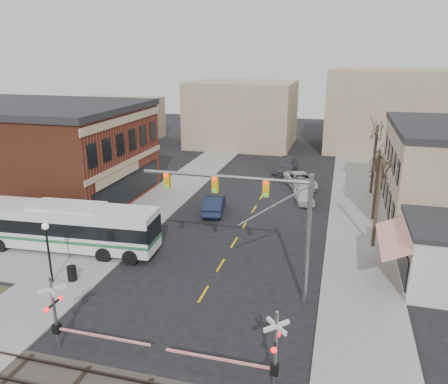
{
  "coord_description": "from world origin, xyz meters",
  "views": [
    {
      "loc": [
        7.46,
        -20.71,
        14.31
      ],
      "look_at": [
        -1.35,
        11.89,
        3.5
      ],
      "focal_mm": 35.0,
      "sensor_mm": 36.0,
      "label": 1
    }
  ],
  "objects_px": {
    "pedestrian_far": "(106,228)",
    "pedestrian_near": "(107,245)",
    "rr_crossing_west": "(62,315)",
    "street_lamp": "(47,240)",
    "rr_crossing_east": "(266,351)",
    "car_b": "(214,205)",
    "car_c": "(300,180)",
    "car_d": "(286,167)",
    "trash_bin": "(72,273)",
    "traffic_signal_mast": "(261,209)",
    "car_a": "(304,196)",
    "transit_bus": "(69,226)"
  },
  "relations": [
    {
      "from": "pedestrian_far",
      "to": "pedestrian_near",
      "type": "bearing_deg",
      "value": -96.55
    },
    {
      "from": "trash_bin",
      "to": "car_c",
      "type": "relative_size",
      "value": 0.17
    },
    {
      "from": "pedestrian_near",
      "to": "car_d",
      "type": "bearing_deg",
      "value": 4.53
    },
    {
      "from": "rr_crossing_east",
      "to": "car_b",
      "type": "bearing_deg",
      "value": 112.03
    },
    {
      "from": "trash_bin",
      "to": "car_c",
      "type": "distance_m",
      "value": 28.02
    },
    {
      "from": "trash_bin",
      "to": "car_a",
      "type": "xyz_separation_m",
      "value": [
        13.15,
        19.99,
        0.1
      ]
    },
    {
      "from": "rr_crossing_east",
      "to": "car_a",
      "type": "bearing_deg",
      "value": 91.43
    },
    {
      "from": "traffic_signal_mast",
      "to": "rr_crossing_east",
      "type": "relative_size",
      "value": 1.8
    },
    {
      "from": "rr_crossing_west",
      "to": "street_lamp",
      "type": "height_order",
      "value": "street_lamp"
    },
    {
      "from": "rr_crossing_west",
      "to": "car_a",
      "type": "bearing_deg",
      "value": 69.88
    },
    {
      "from": "car_a",
      "to": "car_d",
      "type": "relative_size",
      "value": 0.72
    },
    {
      "from": "car_a",
      "to": "pedestrian_near",
      "type": "height_order",
      "value": "pedestrian_near"
    },
    {
      "from": "transit_bus",
      "to": "rr_crossing_east",
      "type": "xyz_separation_m",
      "value": [
        16.68,
        -10.33,
        0.02
      ]
    },
    {
      "from": "pedestrian_near",
      "to": "rr_crossing_west",
      "type": "bearing_deg",
      "value": -137.78
    },
    {
      "from": "transit_bus",
      "to": "car_c",
      "type": "distance_m",
      "value": 25.91
    },
    {
      "from": "street_lamp",
      "to": "car_a",
      "type": "xyz_separation_m",
      "value": [
        14.3,
        20.51,
        -2.35
      ]
    },
    {
      "from": "pedestrian_near",
      "to": "pedestrian_far",
      "type": "bearing_deg",
      "value": 54.36
    },
    {
      "from": "car_a",
      "to": "pedestrian_near",
      "type": "distance_m",
      "value": 20.61
    },
    {
      "from": "pedestrian_far",
      "to": "trash_bin",
      "type": "bearing_deg",
      "value": -115.62
    },
    {
      "from": "car_b",
      "to": "rr_crossing_west",
      "type": "bearing_deg",
      "value": 75.77
    },
    {
      "from": "trash_bin",
      "to": "traffic_signal_mast",
      "type": "bearing_deg",
      "value": 6.54
    },
    {
      "from": "rr_crossing_east",
      "to": "trash_bin",
      "type": "xyz_separation_m",
      "value": [
        -13.8,
        6.13,
        -1.36
      ]
    },
    {
      "from": "rr_crossing_west",
      "to": "pedestrian_far",
      "type": "relative_size",
      "value": 3.41
    },
    {
      "from": "car_a",
      "to": "pedestrian_far",
      "type": "relative_size",
      "value": 2.52
    },
    {
      "from": "traffic_signal_mast",
      "to": "street_lamp",
      "type": "bearing_deg",
      "value": -171.82
    },
    {
      "from": "car_a",
      "to": "car_b",
      "type": "bearing_deg",
      "value": -161.17
    },
    {
      "from": "rr_crossing_west",
      "to": "car_d",
      "type": "height_order",
      "value": "rr_crossing_west"
    },
    {
      "from": "rr_crossing_east",
      "to": "car_b",
      "type": "distance_m",
      "value": 22.59
    },
    {
      "from": "car_a",
      "to": "car_c",
      "type": "relative_size",
      "value": 0.72
    },
    {
      "from": "traffic_signal_mast",
      "to": "car_b",
      "type": "distance_m",
      "value": 15.8
    },
    {
      "from": "rr_crossing_east",
      "to": "car_d",
      "type": "xyz_separation_m",
      "value": [
        -3.83,
        36.52,
        -1.13
      ]
    },
    {
      "from": "car_b",
      "to": "car_c",
      "type": "bearing_deg",
      "value": -133.2
    },
    {
      "from": "car_a",
      "to": "pedestrian_far",
      "type": "distance_m",
      "value": 19.58
    },
    {
      "from": "transit_bus",
      "to": "car_a",
      "type": "xyz_separation_m",
      "value": [
        16.03,
        15.78,
        -1.24
      ]
    },
    {
      "from": "transit_bus",
      "to": "rr_crossing_east",
      "type": "relative_size",
      "value": 2.44
    },
    {
      "from": "traffic_signal_mast",
      "to": "car_b",
      "type": "xyz_separation_m",
      "value": [
        -6.76,
        13.4,
        -4.93
      ]
    },
    {
      "from": "street_lamp",
      "to": "pedestrian_near",
      "type": "bearing_deg",
      "value": 69.71
    },
    {
      "from": "car_b",
      "to": "pedestrian_far",
      "type": "distance_m",
      "value": 10.4
    },
    {
      "from": "car_c",
      "to": "pedestrian_far",
      "type": "bearing_deg",
      "value": -149.16
    },
    {
      "from": "street_lamp",
      "to": "car_d",
      "type": "height_order",
      "value": "street_lamp"
    },
    {
      "from": "rr_crossing_west",
      "to": "trash_bin",
      "type": "distance_m",
      "value": 7.16
    },
    {
      "from": "rr_crossing_east",
      "to": "car_d",
      "type": "bearing_deg",
      "value": 95.99
    },
    {
      "from": "rr_crossing_east",
      "to": "pedestrian_far",
      "type": "xyz_separation_m",
      "value": [
        -15.13,
        12.93,
        -1.03
      ]
    },
    {
      "from": "car_d",
      "to": "pedestrian_far",
      "type": "xyz_separation_m",
      "value": [
        -11.3,
        -23.58,
        0.1
      ]
    },
    {
      "from": "street_lamp",
      "to": "car_a",
      "type": "bearing_deg",
      "value": 55.12
    },
    {
      "from": "trash_bin",
      "to": "car_b",
      "type": "xyz_separation_m",
      "value": [
        5.33,
        14.79,
        0.2
      ]
    },
    {
      "from": "pedestrian_near",
      "to": "pedestrian_far",
      "type": "xyz_separation_m",
      "value": [
        -1.76,
        3.04,
        -0.08
      ]
    },
    {
      "from": "street_lamp",
      "to": "trash_bin",
      "type": "height_order",
      "value": "street_lamp"
    },
    {
      "from": "rr_crossing_west",
      "to": "rr_crossing_east",
      "type": "xyz_separation_m",
      "value": [
        10.18,
        -0.1,
        0.0
      ]
    },
    {
      "from": "street_lamp",
      "to": "pedestrian_near",
      "type": "xyz_separation_m",
      "value": [
        1.58,
        4.28,
        -2.03
      ]
    }
  ]
}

